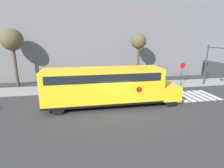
% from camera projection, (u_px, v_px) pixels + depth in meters
% --- Properties ---
extents(ground_plane, '(60.00, 60.00, 0.00)m').
position_uv_depth(ground_plane, '(114.00, 109.00, 14.06)').
color(ground_plane, '#333335').
extents(sidewalk_strip, '(44.00, 3.00, 0.15)m').
position_uv_depth(sidewalk_strip, '(104.00, 87.00, 20.22)').
color(sidewalk_strip, gray).
rests_on(sidewalk_strip, ground).
extents(building_backdrop, '(32.00, 4.00, 10.10)m').
position_uv_depth(building_backdrop, '(97.00, 42.00, 25.14)').
color(building_backdrop, slate).
rests_on(building_backdrop, ground).
extents(crosswalk_stripes, '(4.70, 3.20, 0.01)m').
position_uv_depth(crosswalk_stripes, '(191.00, 96.00, 17.37)').
color(crosswalk_stripes, white).
rests_on(crosswalk_stripes, ground).
extents(school_bus, '(11.21, 2.57, 3.20)m').
position_uv_depth(school_bus, '(107.00, 85.00, 14.37)').
color(school_bus, yellow).
rests_on(school_bus, ground).
extents(stop_sign, '(0.68, 0.10, 2.85)m').
position_uv_depth(stop_sign, '(182.00, 71.00, 20.23)').
color(stop_sign, '#38383A').
rests_on(stop_sign, ground).
extents(traffic_light, '(0.28, 2.99, 4.82)m').
position_uv_depth(traffic_light, '(213.00, 60.00, 19.35)').
color(traffic_light, '#38383A').
rests_on(traffic_light, ground).
extents(tree_near_sidewalk, '(1.87, 1.87, 6.14)m').
position_uv_depth(tree_near_sidewalk, '(139.00, 43.00, 21.74)').
color(tree_near_sidewalk, brown).
rests_on(tree_near_sidewalk, ground).
extents(tree_far_sidewalk, '(2.43, 2.43, 6.62)m').
position_uv_depth(tree_far_sidewalk, '(12.00, 41.00, 19.55)').
color(tree_far_sidewalk, brown).
rests_on(tree_far_sidewalk, ground).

